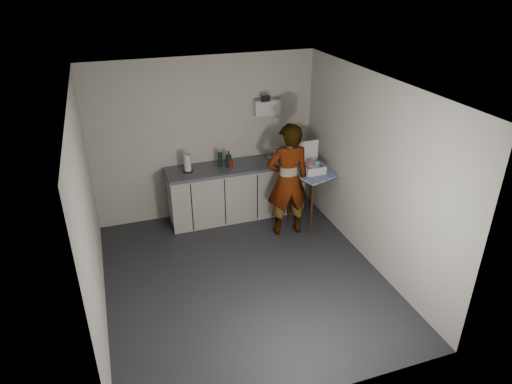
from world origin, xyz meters
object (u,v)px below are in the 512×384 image
object	(u,v)px
standing_man	(288,180)
dark_bottle	(220,159)
soda_can	(231,163)
kitchen_counter	(236,192)
dish_rack	(280,156)
side_table	(314,177)
bakery_box	(312,165)
soap_bottle	(229,159)
paper_towel	(187,164)

from	to	relation	value
standing_man	dark_bottle	bearing A→B (deg)	-39.06
standing_man	soda_can	size ratio (longest dim) A/B	14.31
kitchen_counter	dish_rack	distance (m)	0.93
side_table	bakery_box	distance (m)	0.23
soda_can	bakery_box	world-z (taller)	bakery_box
soap_bottle	soda_can	xyz separation A→B (m)	(0.03, -0.02, -0.07)
soda_can	kitchen_counter	bearing A→B (deg)	26.57
paper_towel	dish_rack	bearing A→B (deg)	-0.45
bakery_box	dark_bottle	bearing A→B (deg)	151.31
kitchen_counter	paper_towel	xyz separation A→B (m)	(-0.77, 0.01, 0.62)
standing_man	bakery_box	xyz separation A→B (m)	(0.46, 0.14, 0.12)
side_table	soda_can	distance (m)	1.33
standing_man	paper_towel	bearing A→B (deg)	-24.35
side_table	dish_rack	bearing A→B (deg)	101.82
kitchen_counter	bakery_box	bearing A→B (deg)	-30.65
kitchen_counter	bakery_box	xyz separation A→B (m)	(1.05, -0.62, 0.59)
soda_can	paper_towel	bearing A→B (deg)	175.33
soda_can	side_table	bearing A→B (deg)	-24.98
paper_towel	bakery_box	distance (m)	1.92
side_table	dark_bottle	bearing A→B (deg)	136.41
dish_rack	paper_towel	bearing A→B (deg)	179.55
standing_man	dark_bottle	xyz separation A→B (m)	(-0.83, 0.81, 0.13)
bakery_box	dish_rack	bearing A→B (deg)	113.69
soap_bottle	bakery_box	xyz separation A→B (m)	(1.17, -0.59, -0.03)
kitchen_counter	soap_bottle	bearing A→B (deg)	-167.07
paper_towel	dish_rack	world-z (taller)	paper_towel
side_table	paper_towel	size ratio (longest dim) A/B	3.28
paper_towel	soap_bottle	bearing A→B (deg)	-3.29
soap_bottle	side_table	bearing A→B (deg)	-25.16
dark_bottle	dish_rack	xyz separation A→B (m)	(1.00, -0.05, -0.06)
soap_bottle	dish_rack	distance (m)	0.88
dish_rack	soda_can	bearing A→B (deg)	-177.07
soda_can	dark_bottle	world-z (taller)	dark_bottle
side_table	bakery_box	world-z (taller)	bakery_box
kitchen_counter	paper_towel	world-z (taller)	paper_towel
soda_can	dish_rack	bearing A→B (deg)	2.93
soap_bottle	dark_bottle	bearing A→B (deg)	148.73
soap_bottle	paper_towel	world-z (taller)	paper_towel
soda_can	paper_towel	distance (m)	0.69
kitchen_counter	side_table	bearing A→B (deg)	-28.61
soda_can	dark_bottle	xyz separation A→B (m)	(-0.15, 0.09, 0.05)
kitchen_counter	soap_bottle	distance (m)	0.63
standing_man	dark_bottle	world-z (taller)	standing_man
standing_man	soap_bottle	size ratio (longest dim) A/B	6.62
kitchen_counter	dark_bottle	world-z (taller)	dark_bottle
soap_bottle	dish_rack	world-z (taller)	soap_bottle
soda_can	bakery_box	size ratio (longest dim) A/B	0.28
dark_bottle	bakery_box	world-z (taller)	bakery_box
soap_bottle	soda_can	world-z (taller)	soap_bottle
standing_man	dish_rack	bearing A→B (deg)	-97.27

